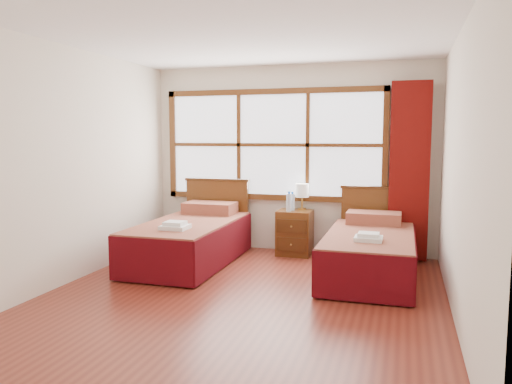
% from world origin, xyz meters
% --- Properties ---
extents(floor, '(4.50, 4.50, 0.00)m').
position_xyz_m(floor, '(0.00, 0.00, 0.00)').
color(floor, maroon).
rests_on(floor, ground).
extents(ceiling, '(4.50, 4.50, 0.00)m').
position_xyz_m(ceiling, '(0.00, 0.00, 2.60)').
color(ceiling, white).
rests_on(ceiling, wall_back).
extents(wall_back, '(4.00, 0.00, 4.00)m').
position_xyz_m(wall_back, '(0.00, 2.25, 1.30)').
color(wall_back, silver).
rests_on(wall_back, floor).
extents(wall_left, '(0.00, 4.50, 4.50)m').
position_xyz_m(wall_left, '(-2.00, 0.00, 1.30)').
color(wall_left, silver).
rests_on(wall_left, floor).
extents(wall_right, '(0.00, 4.50, 4.50)m').
position_xyz_m(wall_right, '(2.00, 0.00, 1.30)').
color(wall_right, silver).
rests_on(wall_right, floor).
extents(window, '(3.16, 0.06, 1.56)m').
position_xyz_m(window, '(-0.25, 2.21, 1.50)').
color(window, white).
rests_on(window, wall_back).
extents(curtain, '(0.50, 0.16, 2.30)m').
position_xyz_m(curtain, '(1.60, 2.11, 1.17)').
color(curtain, '#630C09').
rests_on(curtain, wall_back).
extents(bed_left, '(1.04, 2.06, 1.01)m').
position_xyz_m(bed_left, '(-1.07, 1.20, 0.31)').
color(bed_left, '#42240D').
rests_on(bed_left, floor).
extents(bed_right, '(0.99, 2.01, 0.96)m').
position_xyz_m(bed_right, '(1.19, 1.20, 0.29)').
color(bed_right, '#42240D').
rests_on(bed_right, floor).
extents(nightstand, '(0.46, 0.45, 0.61)m').
position_xyz_m(nightstand, '(0.12, 1.99, 0.31)').
color(nightstand, '#593113').
rests_on(nightstand, floor).
extents(towels_left, '(0.31, 0.27, 0.09)m').
position_xyz_m(towels_left, '(-1.01, 0.63, 0.58)').
color(towels_left, white).
rests_on(towels_left, bed_left).
extents(towels_right, '(0.29, 0.26, 0.09)m').
position_xyz_m(towels_right, '(1.19, 0.73, 0.55)').
color(towels_right, white).
rests_on(towels_right, bed_right).
extents(lamp, '(0.18, 0.18, 0.36)m').
position_xyz_m(lamp, '(0.20, 2.11, 0.87)').
color(lamp, gold).
rests_on(lamp, nightstand).
extents(bottle_near, '(0.07, 0.07, 0.27)m').
position_xyz_m(bottle_near, '(0.06, 1.90, 0.74)').
color(bottle_near, silver).
rests_on(bottle_near, nightstand).
extents(bottle_far, '(0.07, 0.07, 0.26)m').
position_xyz_m(bottle_far, '(0.09, 1.99, 0.73)').
color(bottle_far, silver).
rests_on(bottle_far, nightstand).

